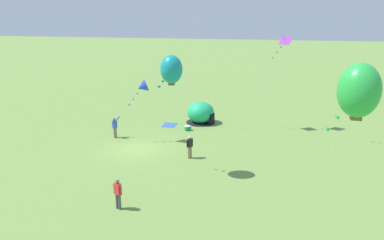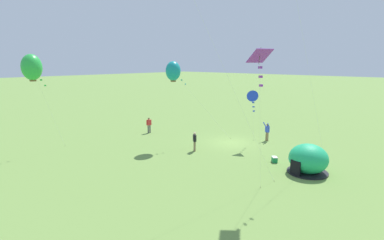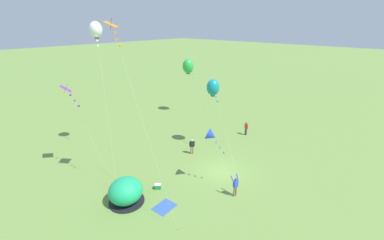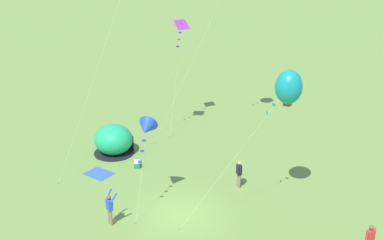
{
  "view_description": "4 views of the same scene",
  "coord_description": "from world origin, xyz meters",
  "views": [
    {
      "loc": [
        25.68,
        11.3,
        10.06
      ],
      "look_at": [
        0.03,
        4.47,
        2.72
      ],
      "focal_mm": 35.0,
      "sensor_mm": 36.0,
      "label": 1
    },
    {
      "loc": [
        -16.19,
        23.46,
        7.78
      ],
      "look_at": [
        0.94,
        4.6,
        2.79
      ],
      "focal_mm": 28.0,
      "sensor_mm": 36.0,
      "label": 2
    },
    {
      "loc": [
        -17.73,
        -12.1,
        13.5
      ],
      "look_at": [
        2.35,
        5.94,
        3.11
      ],
      "focal_mm": 24.0,
      "sensor_mm": 36.0,
      "label": 3
    },
    {
      "loc": [
        13.56,
        -15.82,
        13.41
      ],
      "look_at": [
        -1.84,
        3.21,
        4.09
      ],
      "focal_mm": 42.0,
      "sensor_mm": 36.0,
      "label": 4
    }
  ],
  "objects": [
    {
      "name": "person_near_tent",
      "position": [
        0.73,
        4.49,
        0.96
      ],
      "size": [
        0.5,
        0.42,
        1.72
      ],
      "color": "#8C7251",
      "rests_on": "ground"
    },
    {
      "name": "kite_green",
      "position": [
        10.32,
        13.87,
        7.31
      ],
      "size": [
        1.62,
        3.25,
        8.39
      ],
      "color": "silver",
      "rests_on": "ground"
    },
    {
      "name": "kite_white",
      "position": [
        -4.66,
        11.93,
        12.77
      ],
      "size": [
        3.68,
        6.47,
        13.54
      ],
      "color": "silver",
      "rests_on": "ground"
    },
    {
      "name": "picnic_blanket",
      "position": [
        -7.13,
        0.31,
        0.01
      ],
      "size": [
        1.77,
        1.4,
        0.01
      ],
      "primitive_type": "cube",
      "rotation": [
        0.0,
        0.0,
        0.06
      ],
      "color": "#3359A5",
      "rests_on": "ground"
    },
    {
      "name": "kite_purple",
      "position": [
        -8.81,
        10.5,
        7.8
      ],
      "size": [
        1.91,
        3.71,
        8.45
      ],
      "color": "silver",
      "rests_on": "ground"
    },
    {
      "name": "person_watching_sky",
      "position": [
        -2.27,
        -2.98,
        1.0
      ],
      "size": [
        0.7,
        0.58,
        1.89
      ],
      "color": "#8C7251",
      "rests_on": "ground"
    },
    {
      "name": "kite_teal",
      "position": [
        3.7,
        4.13,
        6.92
      ],
      "size": [
        3.57,
        5.99,
        7.81
      ],
      "color": "silver",
      "rests_on": "ground"
    },
    {
      "name": "popup_tent",
      "position": [
        -8.71,
        3.03,
        1.0
      ],
      "size": [
        2.81,
        2.81,
        2.1
      ],
      "color": "#1EAD6B",
      "rests_on": "ground"
    },
    {
      "name": "person_strolling",
      "position": [
        9.04,
        2.75,
        0.96
      ],
      "size": [
        0.35,
        0.56,
        1.72
      ],
      "color": "#4C4C51",
      "rests_on": "ground"
    },
    {
      "name": "kite_orange",
      "position": [
        -7.44,
        4.44,
        12.89
      ],
      "size": [
        1.31,
        7.45,
        13.71
      ],
      "color": "silver",
      "rests_on": "ground"
    },
    {
      "name": "cooler_box",
      "position": [
        -5.9,
        2.48,
        0.22
      ],
      "size": [
        0.63,
        0.64,
        0.44
      ],
      "color": "#1E8C4C",
      "rests_on": "ground"
    },
    {
      "name": "kite_blue",
      "position": [
        -2.12,
        -0.27,
        4.59
      ],
      "size": [
        1.55,
        2.6,
        5.22
      ],
      "color": "silver",
      "rests_on": "ground"
    },
    {
      "name": "ground_plane",
      "position": [
        0.0,
        0.0,
        0.0
      ],
      "size": [
        300.0,
        300.0,
        0.0
      ],
      "primitive_type": "plane",
      "color": "olive"
    }
  ]
}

